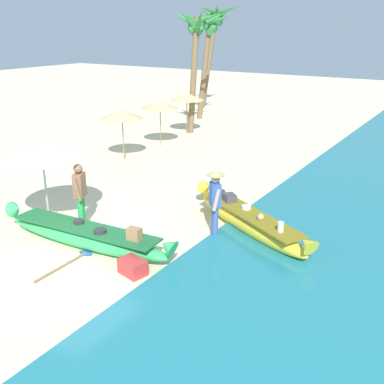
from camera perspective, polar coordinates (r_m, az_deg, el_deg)
The scene contains 14 objects.
ground_plane at distance 11.76m, azimuth -14.84°, elevation -5.16°, with size 80.00×80.00×0.00m, color beige.
boat_green_foreground at distance 10.96m, azimuth -13.00°, elevation -5.32°, with size 4.86×1.01×0.77m.
boat_yellow_midground at distance 11.52m, azimuth 6.95°, elevation -3.55°, with size 4.17×2.58×0.79m.
person_vendor_hatted at distance 10.89m, azimuth 2.87°, elevation -0.87°, with size 0.51×0.54×1.72m.
person_tourist_customer at distance 11.59m, azimuth -13.68°, elevation -0.19°, with size 0.42×0.58×1.73m.
patio_umbrella_large at distance 11.94m, azimuth -18.15°, elevation 4.85°, with size 2.26×2.26×2.12m.
parasol_row_0 at distance 17.56m, azimuth -8.67°, elevation 9.51°, with size 1.60×1.60×1.91m.
parasol_row_1 at distance 19.55m, azimuth -3.98°, elevation 10.73°, with size 1.60×1.60×1.91m.
parasol_row_2 at distance 21.80m, azimuth -0.65°, elevation 11.73°, with size 1.60×1.60×1.91m.
palm_tree_tall_inland at distance 21.64m, azimuth 0.66°, elevation 19.08°, with size 2.42×2.59×5.61m.
palm_tree_leaning_seaward at distance 25.13m, azimuth 1.97°, elevation 19.03°, with size 2.80×2.61×5.57m.
palm_tree_mid_cluster at distance 28.48m, azimuth 2.82°, elevation 19.91°, with size 2.92×2.41×6.11m.
cooler_box at distance 9.70m, azimuth -7.35°, elevation -9.19°, with size 0.56×0.39×0.32m, color #C63838.
paddle at distance 10.44m, azimuth -14.79°, elevation -8.31°, with size 0.36×1.57×0.05m.
Camera 1 is at (8.04, -7.08, 4.85)m, focal length 43.05 mm.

